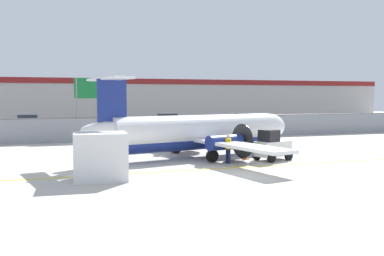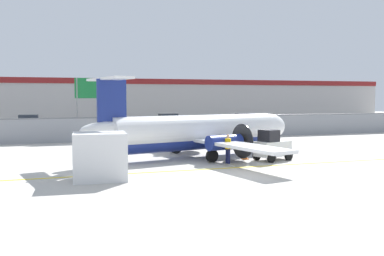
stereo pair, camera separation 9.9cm
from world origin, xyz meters
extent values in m
plane|color=#BCB7AD|center=(0.00, 0.00, 0.00)|extent=(140.00, 140.00, 0.00)
cube|color=yellow|center=(0.00, 2.00, 0.00)|extent=(84.00, 0.20, 0.01)
cube|color=gray|center=(0.00, 18.00, 1.00)|extent=(98.00, 0.04, 2.00)
cylinder|color=slate|center=(0.00, 18.00, 2.05)|extent=(98.00, 0.10, 0.10)
cube|color=#38383A|center=(0.00, 29.50, 0.06)|extent=(98.00, 17.00, 0.12)
cube|color=#BCB7B2|center=(0.00, 48.00, 3.25)|extent=(91.00, 8.00, 6.50)
cube|color=maroon|center=(0.00, 44.00, 6.10)|extent=(91.00, 0.20, 0.80)
cylinder|color=white|center=(-1.11, 6.41, 1.75)|extent=(11.40, 4.35, 1.90)
ellipsoid|color=white|center=(4.66, 7.73, 1.75)|extent=(2.93, 2.34, 1.80)
ellipsoid|color=white|center=(-6.88, 5.10, 1.95)|extent=(3.33, 1.72, 1.05)
cylinder|color=navy|center=(-1.11, 6.41, 1.23)|extent=(10.18, 3.69, 1.48)
cube|color=white|center=(-1.02, 6.44, 1.18)|extent=(5.11, 15.96, 0.18)
cylinder|color=navy|center=(-1.40, 9.01, 1.18)|extent=(2.34, 1.37, 0.90)
cone|color=black|center=(-0.28, 9.27, 1.18)|extent=(0.54, 0.53, 0.44)
cylinder|color=#262626|center=(-0.13, 9.30, 1.18)|extent=(0.51, 2.06, 2.10)
cylinder|color=navy|center=(-0.24, 3.94, 1.18)|extent=(2.34, 1.37, 0.90)
cone|color=black|center=(0.88, 4.20, 1.18)|extent=(0.54, 0.53, 0.44)
cylinder|color=#262626|center=(1.02, 4.23, 1.18)|extent=(0.51, 2.06, 2.10)
cube|color=navy|center=(-6.60, 5.16, 3.30)|extent=(1.70, 0.55, 3.10)
cube|color=white|center=(-6.74, 5.13, 4.85)|extent=(2.14, 4.92, 0.14)
cylinder|color=#59595B|center=(2.76, 7.30, 0.79)|extent=(0.17, 0.17, 0.97)
cylinder|color=black|center=(2.76, 7.30, 0.30)|extent=(0.63, 0.35, 0.60)
cylinder|color=#59595B|center=(-1.90, 8.50, 0.83)|extent=(0.17, 0.17, 0.90)
cylinder|color=black|center=(-1.90, 8.50, 0.38)|extent=(0.79, 0.38, 0.76)
cylinder|color=#59595B|center=(-0.91, 4.19, 0.83)|extent=(0.17, 0.17, 0.90)
cylinder|color=black|center=(-0.91, 4.19, 0.38)|extent=(0.79, 0.38, 0.76)
cube|color=silver|center=(2.83, 3.74, 0.73)|extent=(2.43, 1.73, 0.90)
cube|color=black|center=(2.50, 3.64, 1.53)|extent=(1.17, 1.23, 0.70)
cube|color=black|center=(3.93, 4.10, 0.43)|extent=(0.49, 1.10, 0.30)
cylinder|color=black|center=(3.36, 4.55, 0.28)|extent=(0.59, 0.35, 0.56)
cylinder|color=black|center=(3.73, 3.41, 0.28)|extent=(0.59, 0.35, 0.56)
cylinder|color=black|center=(1.93, 4.08, 0.28)|extent=(0.59, 0.35, 0.56)
cylinder|color=black|center=(2.31, 2.94, 0.28)|extent=(0.59, 0.35, 0.56)
cylinder|color=#191E4C|center=(-0.23, 3.56, 0.42)|extent=(0.19, 0.19, 0.85)
cylinder|color=#191E4C|center=(-0.20, 3.36, 0.42)|extent=(0.19, 0.19, 0.85)
cylinder|color=yellow|center=(-0.22, 3.46, 1.15)|extent=(0.39, 0.39, 0.60)
cylinder|color=yellow|center=(-0.25, 3.68, 1.18)|extent=(0.12, 0.12, 0.55)
cylinder|color=yellow|center=(-0.18, 3.24, 1.18)|extent=(0.12, 0.12, 0.55)
sphere|color=tan|center=(-0.22, 3.46, 1.59)|extent=(0.22, 0.22, 0.22)
cube|color=silver|center=(-7.74, 0.85, 1.10)|extent=(2.53, 2.15, 2.20)
cube|color=#333338|center=(-7.74, 0.85, 1.10)|extent=(2.44, 0.24, 2.20)
cube|color=orange|center=(-6.38, 5.40, 0.02)|extent=(0.36, 0.36, 0.04)
cone|color=orange|center=(-6.38, 5.40, 0.34)|extent=(0.28, 0.28, 0.60)
cylinder|color=white|center=(-6.38, 5.40, 0.42)|extent=(0.17, 0.17, 0.08)
cube|color=orange|center=(1.45, 4.67, 0.02)|extent=(0.36, 0.36, 0.04)
cone|color=orange|center=(1.45, 4.67, 0.34)|extent=(0.28, 0.28, 0.60)
cylinder|color=white|center=(1.45, 4.67, 0.42)|extent=(0.17, 0.17, 0.08)
cube|color=silver|center=(-12.73, 35.07, 0.74)|extent=(4.20, 1.71, 0.80)
cube|color=#262D38|center=(-12.58, 35.07, 1.42)|extent=(2.20, 1.56, 0.56)
cylinder|color=black|center=(-14.12, 34.17, 0.42)|extent=(0.60, 0.20, 0.60)
cylinder|color=black|center=(-14.13, 35.97, 0.42)|extent=(0.60, 0.20, 0.60)
cylinder|color=black|center=(-11.32, 34.17, 0.42)|extent=(0.60, 0.20, 0.60)
cylinder|color=black|center=(-11.33, 35.97, 0.42)|extent=(0.60, 0.20, 0.60)
cube|color=silver|center=(-3.34, 29.74, 0.74)|extent=(4.29, 1.95, 0.80)
cube|color=#262D38|center=(-3.49, 29.73, 1.42)|extent=(2.29, 1.69, 0.56)
cylinder|color=black|center=(-2.00, 30.73, 0.42)|extent=(0.61, 0.24, 0.60)
cylinder|color=black|center=(-1.89, 28.93, 0.42)|extent=(0.61, 0.24, 0.60)
cylinder|color=black|center=(-4.79, 30.56, 0.42)|extent=(0.61, 0.24, 0.60)
cylinder|color=black|center=(-4.69, 28.76, 0.42)|extent=(0.61, 0.24, 0.60)
cube|color=#B28C19|center=(3.89, 33.02, 0.74)|extent=(4.28, 1.92, 0.80)
cube|color=#262D38|center=(4.04, 33.03, 1.42)|extent=(2.28, 1.67, 0.56)
cylinder|color=black|center=(2.54, 32.05, 0.42)|extent=(0.61, 0.23, 0.60)
cylinder|color=black|center=(2.44, 33.85, 0.42)|extent=(0.61, 0.23, 0.60)
cylinder|color=black|center=(5.33, 32.19, 0.42)|extent=(0.61, 0.23, 0.60)
cylinder|color=black|center=(5.24, 33.99, 0.42)|extent=(0.61, 0.23, 0.60)
cube|color=slate|center=(13.53, 30.87, 0.74)|extent=(4.20, 1.71, 0.80)
cube|color=#262D38|center=(13.68, 30.87, 1.42)|extent=(2.20, 1.56, 0.56)
cylinder|color=black|center=(12.13, 29.97, 0.42)|extent=(0.60, 0.20, 0.60)
cylinder|color=black|center=(12.13, 31.77, 0.42)|extent=(0.60, 0.20, 0.60)
cylinder|color=black|center=(14.93, 29.97, 0.42)|extent=(0.60, 0.20, 0.60)
cylinder|color=black|center=(14.93, 31.77, 0.42)|extent=(0.60, 0.20, 0.60)
cylinder|color=slate|center=(-7.73, 19.99, 2.75)|extent=(0.14, 0.14, 5.50)
cylinder|color=slate|center=(-4.53, 19.99, 2.75)|extent=(0.14, 0.14, 5.50)
cube|color=#14662D|center=(-6.13, 19.99, 4.60)|extent=(3.60, 0.10, 1.80)
camera|label=1|loc=(-9.83, -19.13, 3.88)|focal=40.00mm
camera|label=2|loc=(-9.74, -19.16, 3.88)|focal=40.00mm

